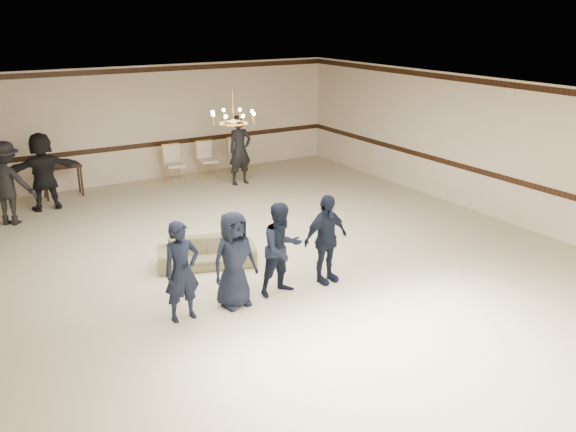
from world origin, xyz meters
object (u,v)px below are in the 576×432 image
at_px(chandelier, 233,106).
at_px(boy_c, 282,249).
at_px(adult_mid, 43,171).
at_px(banquet_chair_left, 175,165).
at_px(boy_a, 182,271).
at_px(settee, 207,253).
at_px(boy_b, 234,260).
at_px(adult_left, 7,183).
at_px(adult_right, 240,150).
at_px(console_table, 63,181).
at_px(banquet_chair_mid, 208,160).
at_px(boy_d, 326,239).
at_px(banquet_chair_right, 239,156).

height_order(chandelier, boy_c, chandelier).
bearing_deg(adult_mid, banquet_chair_left, -169.32).
bearing_deg(boy_a, settee, 53.18).
xyz_separation_m(boy_b, boy_c, (0.90, 0.00, 0.00)).
distance_m(adult_left, adult_right, 6.01).
height_order(boy_a, console_table, boy_a).
height_order(adult_right, banquet_chair_mid, adult_right).
bearing_deg(settee, banquet_chair_left, 92.77).
distance_m(settee, adult_left, 5.39).
height_order(adult_left, adult_mid, same).
height_order(boy_d, adult_left, adult_left).
xyz_separation_m(boy_d, adult_right, (1.65, 6.58, 0.15)).
distance_m(chandelier, console_table, 6.41).
xyz_separation_m(chandelier, console_table, (-2.30, 5.46, -2.46)).
bearing_deg(chandelier, banquet_chair_left, 82.39).
distance_m(boy_b, console_table, 7.94).
xyz_separation_m(boy_c, settee, (-0.63, 1.75, -0.54)).
relative_size(adult_left, adult_right, 1.00).
xyz_separation_m(boy_a, banquet_chair_mid, (3.83, 7.65, -0.29)).
xyz_separation_m(settee, banquet_chair_left, (1.66, 5.91, 0.25)).
height_order(boy_a, adult_right, adult_right).
distance_m(boy_a, console_table, 7.87).
bearing_deg(boy_c, boy_b, 175.58).
height_order(boy_d, console_table, boy_d).
height_order(boy_b, banquet_chair_left, boy_b).
bearing_deg(banquet_chair_left, adult_left, -159.39).
xyz_separation_m(boy_d, banquet_chair_mid, (1.13, 7.65, -0.29)).
relative_size(adult_right, banquet_chair_right, 1.83).
height_order(chandelier, adult_right, chandelier).
bearing_deg(banquet_chair_right, console_table, 177.45).
relative_size(boy_c, banquet_chair_mid, 1.55).
distance_m(boy_b, adult_right, 7.43).
xyz_separation_m(adult_left, banquet_chair_left, (4.48, 1.37, -0.43)).
bearing_deg(boy_d, banquet_chair_right, 67.66).
xyz_separation_m(adult_mid, console_table, (0.58, 0.87, -0.54)).
bearing_deg(banquet_chair_left, boy_a, -106.68).
bearing_deg(boy_a, boy_b, -3.09).
xyz_separation_m(boy_d, settee, (-1.53, 1.75, -0.54)).
bearing_deg(settee, adult_mid, 128.63).
distance_m(boy_b, adult_left, 6.78).
distance_m(boy_d, banquet_chair_right, 7.95).
relative_size(chandelier, boy_d, 0.58).
relative_size(boy_d, console_table, 1.64).
distance_m(banquet_chair_left, banquet_chair_mid, 1.00).
relative_size(boy_c, banquet_chair_right, 1.55).
bearing_deg(boy_b, banquet_chair_mid, 63.31).
relative_size(boy_d, banquet_chair_right, 1.55).
xyz_separation_m(chandelier, boy_b, (-1.23, -2.40, -2.06)).
height_order(boy_a, settee, boy_a).
distance_m(boy_c, banquet_chair_mid, 7.92).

